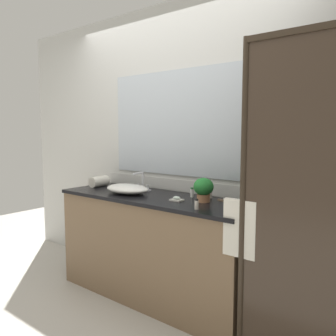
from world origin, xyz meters
TOP-DOWN VIEW (x-y plane):
  - ground_plane at (0.00, 0.00)m, footprint 8.00×8.00m
  - wall_back_with_mirror at (0.00, 0.34)m, footprint 4.40×0.06m
  - vanity_cabinet at (0.00, 0.01)m, footprint 1.80×0.58m
  - shower_enclosure at (1.27, -0.19)m, footprint 1.20×0.59m
  - sink_basin at (-0.27, -0.05)m, footprint 0.43×0.29m
  - faucet at (-0.27, 0.15)m, footprint 0.17×0.15m
  - potted_plant at (0.46, 0.05)m, footprint 0.16×0.16m
  - soap_dish at (0.27, -0.04)m, footprint 0.10×0.07m
  - amenity_bottle_shampoo at (0.56, -0.20)m, footprint 0.03×0.03m
  - amenity_bottle_lotion at (0.42, 0.22)m, footprint 0.03×0.03m
  - amenity_bottle_conditioner at (0.28, 0.16)m, footprint 0.03×0.03m
  - rolled_towel_near_edge at (-0.76, 0.05)m, footprint 0.12×0.20m

SIDE VIEW (x-z plane):
  - ground_plane at x=0.00m, z-range 0.00..0.00m
  - vanity_cabinet at x=0.00m, z-range 0.00..0.90m
  - soap_dish at x=0.27m, z-range 0.90..0.93m
  - amenity_bottle_shampoo at x=0.56m, z-range 0.90..0.97m
  - amenity_bottle_conditioner at x=0.28m, z-range 0.90..0.98m
  - sink_basin at x=-0.27m, z-range 0.90..0.98m
  - amenity_bottle_lotion at x=0.42m, z-range 0.90..0.99m
  - rolled_towel_near_edge at x=-0.76m, z-range 0.90..1.00m
  - faucet at x=-0.27m, z-range 0.87..1.05m
  - potted_plant at x=0.46m, z-range 0.91..1.10m
  - shower_enclosure at x=1.27m, z-range 0.02..2.02m
  - wall_back_with_mirror at x=0.00m, z-range 0.01..2.61m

